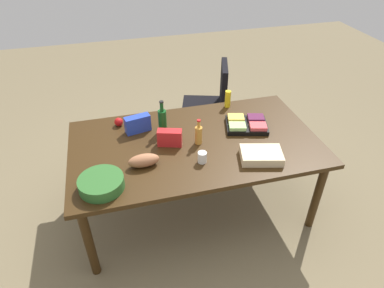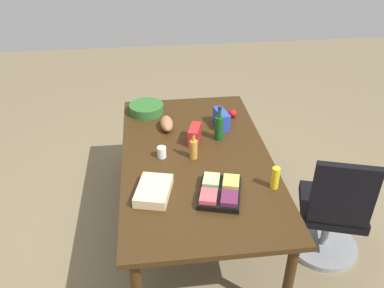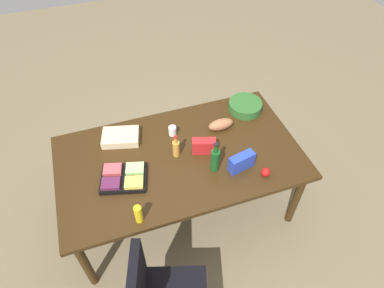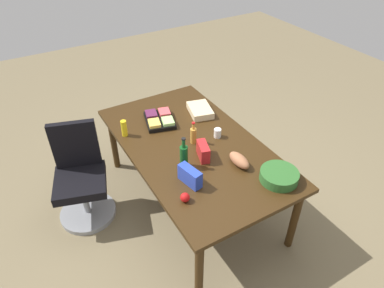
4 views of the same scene
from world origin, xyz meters
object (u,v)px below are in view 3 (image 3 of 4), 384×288
Objects in this scene: fruit_platter at (124,178)px; apple_red at (266,172)px; conference_table at (180,161)px; salad_bowl at (245,106)px; wine_bottle at (215,160)px; sheet_cake at (121,137)px; bread_loaf at (221,124)px; paper_cup at (172,131)px; chip_bag_red at (204,146)px; chip_bag_blue at (241,162)px; dressing_bottle at (176,148)px; mustard_bottle at (138,214)px.

apple_red is (-1.10, 0.32, 0.01)m from fruit_platter.
fruit_platter reaches higher than conference_table.
conference_table is 6.47× the size of salad_bowl.
wine_bottle is (0.37, -0.20, 0.08)m from apple_red.
apple_red is at bearing 163.83° from fruit_platter.
apple_red is 1.30m from sheet_cake.
fruit_platter is 1.01m from bread_loaf.
conference_table is at bearing 86.30° from paper_cup.
chip_bag_red is (-0.21, 0.02, 0.14)m from conference_table.
apple_red is 0.56m from chip_bag_red.
chip_bag_blue reaches higher than paper_cup.
fruit_platter is at bearing 6.78° from chip_bag_red.
fruit_platter is 1.31× the size of sheet_cake.
conference_table is at bearing 23.75° from bread_loaf.
salad_bowl is at bearing -152.34° from bread_loaf.
salad_bowl reaches higher than apple_red.
sheet_cake is at bearing -35.79° from chip_bag_blue.
chip_bag_red reaches higher than salad_bowl.
dressing_bottle is (0.62, -0.44, 0.05)m from apple_red.
bread_loaf reaches higher than paper_cup.
wine_bottle is at bearing -16.32° from chip_bag_blue.
wine_bottle is at bearing 136.14° from dressing_bottle.
dressing_bottle reaches higher than salad_bowl.
fruit_platter is (0.50, 0.10, 0.10)m from conference_table.
wine_bottle is 0.94× the size of salad_bowl.
chip_bag_red is at bearing -46.29° from apple_red.
wine_bottle is 1.51× the size of chip_bag_red.
bread_loaf is (-0.25, -0.22, -0.02)m from chip_bag_red.
mustard_bottle is (-0.04, 0.40, 0.05)m from fruit_platter.
conference_table is 0.25m from chip_bag_red.
chip_bag_blue is at bearing -166.70° from mustard_bottle.
apple_red is 0.76m from dressing_bottle.
wine_bottle is at bearing 95.40° from chip_bag_red.
chip_bag_red is 0.83m from mustard_bottle.
paper_cup is 0.54× the size of mustard_bottle.
sheet_cake is at bearing -91.50° from mustard_bottle.
bread_loaf is at bearing -162.53° from fruit_platter.
bread_loaf is at bearing 171.23° from paper_cup.
chip_bag_blue is at bearing -40.68° from apple_red.
apple_red is at bearing 130.15° from paper_cup.
chip_bag_blue reaches higher than salad_bowl.
apple_red is (-0.60, 0.42, 0.11)m from conference_table.
wine_bottle is at bearing 170.51° from fruit_platter.
dressing_bottle is at bearing -43.86° from wine_bottle.
dressing_bottle is 0.88m from salad_bowl.
fruit_platter is 0.96m from chip_bag_blue.
paper_cup reaches higher than sheet_cake.
conference_table is 0.37m from wine_bottle.
fruit_platter is 0.72m from chip_bag_red.
salad_bowl is (-1.23, -0.02, 0.01)m from sheet_cake.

